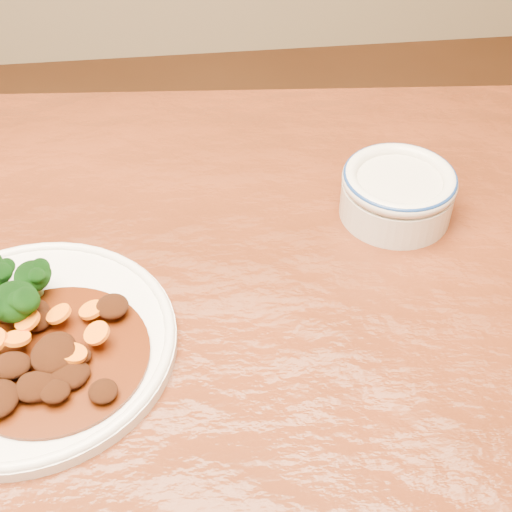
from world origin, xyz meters
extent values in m
cube|color=#5F2610|center=(0.00, 0.00, 0.73)|extent=(1.57, 1.02, 0.04)
cylinder|color=silver|center=(-0.07, 0.01, 0.76)|extent=(0.26, 0.26, 0.01)
torus|color=silver|center=(-0.07, 0.01, 0.76)|extent=(0.26, 0.26, 0.01)
cylinder|color=#74A153|center=(-0.07, 0.06, 0.77)|extent=(0.01, 0.01, 0.02)
ellipsoid|color=black|center=(-0.07, 0.06, 0.79)|extent=(0.03, 0.03, 0.03)
cylinder|color=#74A153|center=(-0.08, 0.03, 0.77)|extent=(0.01, 0.01, 0.02)
ellipsoid|color=black|center=(-0.08, 0.03, 0.79)|extent=(0.04, 0.04, 0.03)
cylinder|color=#4B1F08|center=(-0.04, -0.01, 0.76)|extent=(0.17, 0.17, 0.00)
ellipsoid|color=black|center=(0.01, 0.03, 0.78)|extent=(0.03, 0.03, 0.01)
ellipsoid|color=black|center=(-0.09, 0.04, 0.77)|extent=(0.03, 0.03, 0.02)
ellipsoid|color=black|center=(-0.08, -0.03, 0.78)|extent=(0.03, 0.03, 0.02)
ellipsoid|color=black|center=(-0.02, -0.04, 0.77)|extent=(0.02, 0.02, 0.01)
ellipsoid|color=black|center=(-0.04, -0.01, 0.78)|extent=(0.03, 0.03, 0.02)
ellipsoid|color=black|center=(-0.05, -0.05, 0.77)|extent=(0.04, 0.03, 0.02)
ellipsoid|color=black|center=(-0.02, -0.02, 0.77)|extent=(0.02, 0.02, 0.01)
ellipsoid|color=black|center=(-0.04, -0.06, 0.77)|extent=(0.03, 0.02, 0.01)
ellipsoid|color=black|center=(0.00, -0.06, 0.77)|extent=(0.02, 0.02, 0.01)
ellipsoid|color=black|center=(-0.06, -0.05, 0.77)|extent=(0.02, 0.02, 0.01)
ellipsoid|color=black|center=(-0.03, -0.04, 0.77)|extent=(0.03, 0.03, 0.01)
ellipsoid|color=black|center=(-0.06, 0.02, 0.77)|extent=(0.03, 0.03, 0.01)
ellipsoid|color=black|center=(-0.03, -0.02, 0.77)|extent=(0.03, 0.02, 0.01)
ellipsoid|color=black|center=(-0.04, -0.02, 0.78)|extent=(0.04, 0.04, 0.02)
ellipsoid|color=black|center=(-0.06, -0.05, 0.77)|extent=(0.03, 0.03, 0.01)
ellipsoid|color=black|center=(-0.03, -0.04, 0.77)|extent=(0.03, 0.03, 0.02)
ellipsoid|color=black|center=(-0.07, 0.03, 0.77)|extent=(0.03, 0.03, 0.02)
cylinder|color=orange|center=(-0.01, -0.01, 0.78)|extent=(0.03, 0.03, 0.01)
cylinder|color=orange|center=(-0.04, 0.02, 0.78)|extent=(0.03, 0.03, 0.02)
cylinder|color=orange|center=(-0.07, 0.01, 0.78)|extent=(0.03, 0.03, 0.01)
cylinder|color=orange|center=(-0.01, 0.03, 0.77)|extent=(0.03, 0.03, 0.01)
cylinder|color=orange|center=(-0.07, -0.01, 0.78)|extent=(0.03, 0.03, 0.01)
cylinder|color=orange|center=(-0.02, -0.02, 0.78)|extent=(0.03, 0.03, 0.01)
cylinder|color=beige|center=(0.30, 0.16, 0.77)|extent=(0.12, 0.12, 0.04)
cylinder|color=beige|center=(0.30, 0.16, 0.79)|extent=(0.09, 0.09, 0.01)
torus|color=beige|center=(0.30, 0.16, 0.80)|extent=(0.12, 0.12, 0.02)
torus|color=navy|center=(0.30, 0.16, 0.80)|extent=(0.12, 0.12, 0.01)
camera|label=1|loc=(0.08, -0.42, 1.25)|focal=50.00mm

